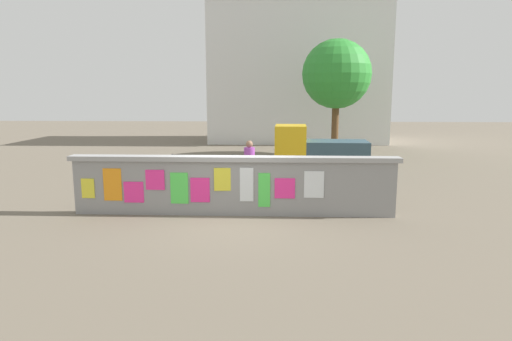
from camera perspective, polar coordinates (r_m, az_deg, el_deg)
ground at (r=19.32m, az=-0.71°, el=0.72°), size 60.00×60.00×0.00m
poster_wall at (r=11.33m, az=-2.97°, el=-1.85°), size 8.37×0.42×1.52m
auto_rickshaw_truck at (r=17.60m, az=7.69°, el=2.68°), size 3.66×1.65×1.85m
motorcycle at (r=16.70m, az=-12.78°, el=0.63°), size 1.90×0.56×0.87m
bicycle_near at (r=13.00m, az=-14.67°, el=-2.51°), size 1.71×0.44×0.95m
bicycle_far at (r=15.60m, az=-2.25°, el=-0.15°), size 1.65×0.61×0.95m
person_walking at (r=14.03m, az=-0.85°, el=1.29°), size 0.45×0.45×1.62m
tree_roadside at (r=22.55m, az=10.31°, el=12.05°), size 3.38×3.38×5.70m
building_background at (r=29.54m, az=5.24°, el=12.73°), size 11.23×5.97×9.07m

